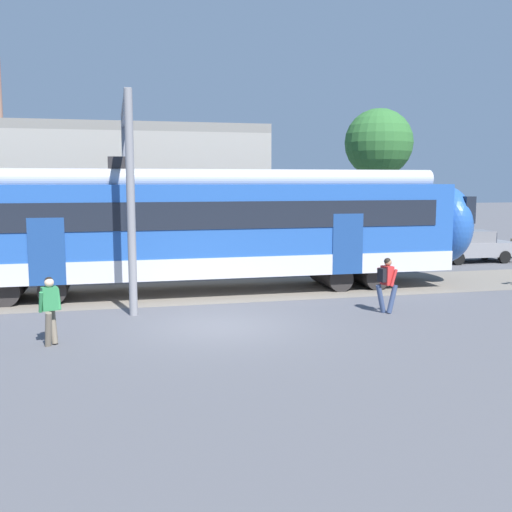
{
  "coord_description": "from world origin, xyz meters",
  "views": [
    {
      "loc": [
        -2.71,
        -15.6,
        3.92
      ],
      "look_at": [
        1.55,
        2.34,
        1.6
      ],
      "focal_mm": 42.0,
      "sensor_mm": 36.0,
      "label": 1
    }
  ],
  "objects": [
    {
      "name": "background_building",
      "position": [
        -3.17,
        12.7,
        3.21
      ],
      "size": [
        14.55,
        5.0,
        9.2
      ],
      "color": "gray",
      "rests_on": "ground"
    },
    {
      "name": "street_tree_right",
      "position": [
        10.66,
        13.36,
        5.82
      ],
      "size": [
        3.51,
        3.51,
        7.61
      ],
      "color": "brown",
      "rests_on": "ground"
    },
    {
      "name": "pedestrian_green",
      "position": [
        -4.26,
        -0.86,
        0.96
      ],
      "size": [
        0.53,
        0.71,
        1.67
      ],
      "color": "#6B6051",
      "rests_on": "ground"
    },
    {
      "name": "parked_car_grey",
      "position": [
        14.13,
        10.01,
        0.78
      ],
      "size": [
        4.01,
        1.78,
        1.54
      ],
      "color": "gray",
      "rests_on": "ground"
    },
    {
      "name": "ground_plane",
      "position": [
        0.0,
        0.0,
        0.0
      ],
      "size": [
        160.0,
        160.0,
        0.0
      ],
      "primitive_type": "plane",
      "color": "#515156"
    },
    {
      "name": "pedestrian_red",
      "position": [
        5.1,
        0.53,
        0.99
      ],
      "size": [
        0.69,
        0.54,
        1.67
      ],
      "color": "navy",
      "rests_on": "ground"
    },
    {
      "name": "catenary_gantry",
      "position": [
        -2.23,
        5.2,
        4.31
      ],
      "size": [
        0.24,
        6.64,
        6.53
      ],
      "color": "gray",
      "rests_on": "ground"
    }
  ]
}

